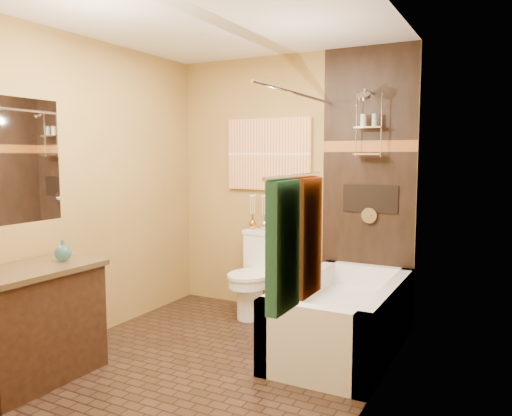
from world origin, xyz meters
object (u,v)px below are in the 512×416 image
Objects in this scene: sunset_painting at (269,154)px; bathtub at (343,323)px; toilet at (256,274)px; vanity at (33,323)px.

bathtub is at bearing -35.51° from sunset_painting.
sunset_painting reaches higher than toilet.
sunset_painting is 0.60× the size of bathtub.
vanity is at bearing -139.37° from bathtub.
toilet is at bearing 71.78° from vanity.
toilet reaches higher than vanity.
sunset_painting reaches higher than vanity.
vanity is (-1.72, -1.48, 0.17)m from bathtub.
bathtub is 1.86× the size of toilet.
vanity is (-0.71, -2.20, -1.15)m from sunset_painting.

